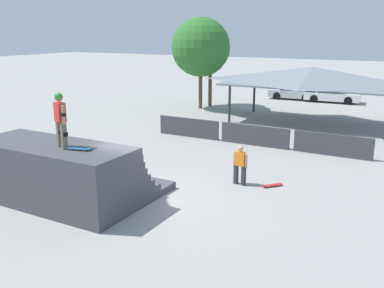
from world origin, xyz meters
The scene contains 12 objects.
ground_plane centered at (0.00, 0.00, 0.00)m, with size 160.00×160.00×0.00m, color gray.
quarter_pipe_ramp centered at (-2.52, -1.33, 0.92)m, with size 5.77×4.32×2.08m.
skater_on_deck centered at (-1.90, -1.80, 3.10)m, with size 0.76×0.46×1.78m.
skateboard_on_deck centered at (-1.17, -1.79, 2.14)m, with size 0.81×0.40×0.09m.
bystander_walking centered at (2.31, 3.03, 0.86)m, with size 0.62×0.26×1.54m.
skateboard_on_ground centered at (3.47, 3.40, 0.06)m, with size 0.69×0.75×0.09m.
barrier_fence centered at (0.71, 8.79, 0.53)m, with size 11.45×0.12×1.05m.
pavilion_shelter centered at (1.86, 15.53, 2.99)m, with size 10.87×5.13×3.59m.
tree_beside_pavilion centered at (-6.88, 17.16, 4.57)m, with size 4.36×4.36×6.75m.
tree_far_back centered at (-6.71, 18.45, 4.29)m, with size 2.98×2.98×5.80m.
parked_car_silver centered at (-1.96, 25.03, 0.60)m, with size 4.11×1.96×1.27m.
parked_car_white centered at (1.32, 24.98, 0.60)m, with size 4.49×2.00×1.27m.
Camera 1 is at (8.22, -11.44, 5.72)m, focal length 40.00 mm.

